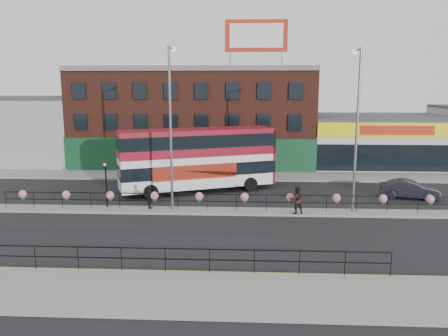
{
  "coord_description": "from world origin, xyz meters",
  "views": [
    {
      "loc": [
        1.56,
        -28.48,
        8.37
      ],
      "look_at": [
        0.0,
        3.0,
        2.5
      ],
      "focal_mm": 35.0,
      "sensor_mm": 36.0,
      "label": 1
    }
  ],
  "objects_px": {
    "pedestrian_a": "(150,197)",
    "double_decker_bus": "(198,153)",
    "lamp_column_east": "(356,116)",
    "car": "(409,189)",
    "pedestrian_b": "(297,200)",
    "lamp_column_west": "(171,114)"
  },
  "relations": [
    {
      "from": "car",
      "to": "pedestrian_b",
      "type": "height_order",
      "value": "pedestrian_b"
    },
    {
      "from": "double_decker_bus",
      "to": "lamp_column_west",
      "type": "xyz_separation_m",
      "value": [
        -1.12,
        -5.8,
        3.47
      ]
    },
    {
      "from": "lamp_column_west",
      "to": "double_decker_bus",
      "type": "bearing_deg",
      "value": 79.07
    },
    {
      "from": "car",
      "to": "pedestrian_b",
      "type": "bearing_deg",
      "value": 131.12
    },
    {
      "from": "pedestrian_a",
      "to": "lamp_column_west",
      "type": "bearing_deg",
      "value": -96.57
    },
    {
      "from": "car",
      "to": "lamp_column_east",
      "type": "distance_m",
      "value": 8.85
    },
    {
      "from": "pedestrian_a",
      "to": "lamp_column_east",
      "type": "xyz_separation_m",
      "value": [
        13.71,
        0.11,
        5.54
      ]
    },
    {
      "from": "double_decker_bus",
      "to": "lamp_column_east",
      "type": "distance_m",
      "value": 12.84
    },
    {
      "from": "double_decker_bus",
      "to": "pedestrian_b",
      "type": "relative_size",
      "value": 6.88
    },
    {
      "from": "pedestrian_a",
      "to": "lamp_column_east",
      "type": "height_order",
      "value": "lamp_column_east"
    },
    {
      "from": "pedestrian_a",
      "to": "lamp_column_west",
      "type": "xyz_separation_m",
      "value": [
        1.58,
        -0.01,
        5.64
      ]
    },
    {
      "from": "pedestrian_a",
      "to": "double_decker_bus",
      "type": "bearing_deg",
      "value": -31.08
    },
    {
      "from": "double_decker_bus",
      "to": "pedestrian_a",
      "type": "distance_m",
      "value": 6.74
    },
    {
      "from": "double_decker_bus",
      "to": "lamp_column_east",
      "type": "height_order",
      "value": "lamp_column_east"
    },
    {
      "from": "double_decker_bus",
      "to": "pedestrian_b",
      "type": "distance_m",
      "value": 10.0
    },
    {
      "from": "car",
      "to": "lamp_column_west",
      "type": "bearing_deg",
      "value": 115.74
    },
    {
      "from": "lamp_column_east",
      "to": "pedestrian_a",
      "type": "bearing_deg",
      "value": -179.55
    },
    {
      "from": "lamp_column_west",
      "to": "car",
      "type": "bearing_deg",
      "value": 13.61
    },
    {
      "from": "lamp_column_west",
      "to": "lamp_column_east",
      "type": "height_order",
      "value": "lamp_column_west"
    },
    {
      "from": "lamp_column_east",
      "to": "car",
      "type": "bearing_deg",
      "value": 37.77
    },
    {
      "from": "double_decker_bus",
      "to": "lamp_column_west",
      "type": "relative_size",
      "value": 1.17
    },
    {
      "from": "pedestrian_a",
      "to": "lamp_column_east",
      "type": "bearing_deg",
      "value": -95.66
    }
  ]
}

